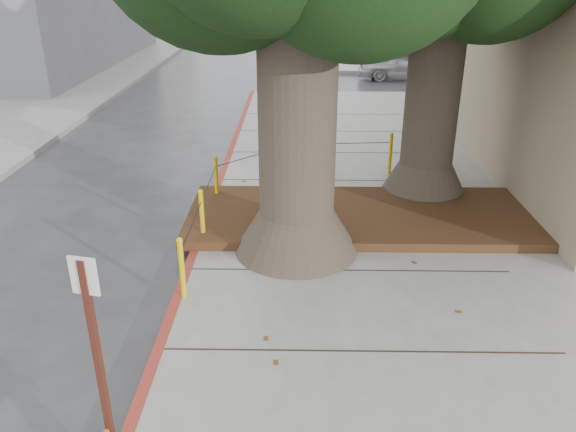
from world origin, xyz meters
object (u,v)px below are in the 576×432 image
object	(u,v)px
car_silver	(402,64)
car_dark	(12,66)
car_red	(568,70)
signpost	(99,366)

from	to	relation	value
car_silver	car_dark	distance (m)	16.45
car_dark	car_red	bearing A→B (deg)	-4.94
signpost	car_dark	world-z (taller)	signpost
car_red	car_dark	distance (m)	22.90
signpost	car_dark	size ratio (longest dim) A/B	0.55
signpost	car_red	xyz separation A→B (m)	(12.49, 19.47, -0.86)
signpost	car_dark	bearing A→B (deg)	129.70
car_red	signpost	bearing A→B (deg)	143.77
signpost	car_red	size ratio (longest dim) A/B	0.63
signpost	car_silver	bearing A→B (deg)	86.17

